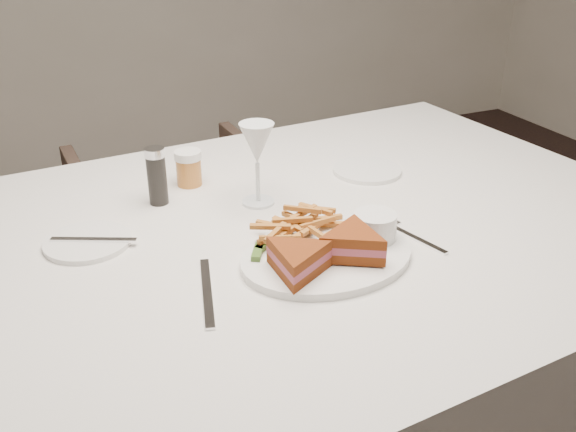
# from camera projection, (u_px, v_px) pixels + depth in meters

# --- Properties ---
(table) EXTENTS (1.70, 1.21, 0.75)m
(table) POSITION_uv_depth(u_px,v_px,m) (279.00, 378.00, 1.42)
(table) COLOR silver
(table) RESTS_ON ground
(chair_far) EXTENTS (0.64, 0.61, 0.64)m
(chair_far) POSITION_uv_depth(u_px,v_px,m) (179.00, 227.00, 2.18)
(chair_far) COLOR #46342B
(chair_far) RESTS_ON ground
(table_setting) EXTENTS (0.81, 0.62, 0.18)m
(table_setting) POSITION_uv_depth(u_px,v_px,m) (293.00, 221.00, 1.20)
(table_setting) COLOR white
(table_setting) RESTS_ON table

